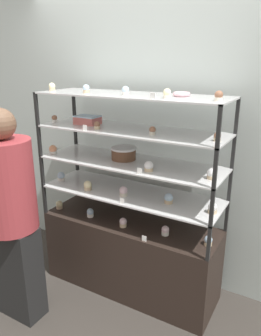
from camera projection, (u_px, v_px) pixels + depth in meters
ground_plane at (130, 285)px, 2.98m from camera, size 20.00×20.00×0.00m
back_wall at (153, 137)px, 2.89m from camera, size 8.00×0.05×2.60m
display_base at (130, 254)px, 2.87m from camera, size 1.50×0.49×0.65m
display_riser_lower at (130, 194)px, 2.69m from camera, size 1.50×0.49×0.26m
display_riser_middle at (130, 163)px, 2.61m from camera, size 1.50×0.49×0.26m
display_riser_upper at (130, 131)px, 2.52m from camera, size 1.50×0.49×0.26m
display_riser_top at (130, 96)px, 2.44m from camera, size 1.50×0.49×0.26m
layer_cake_centerpiece at (124, 153)px, 2.65m from camera, size 0.21×0.21×0.10m
sheet_cake_frosted at (88, 120)px, 2.70m from camera, size 0.20×0.14×0.07m
cupcake_0 at (59, 205)px, 3.00m from camera, size 0.06×0.06×0.08m
cupcake_1 at (90, 213)px, 2.84m from camera, size 0.06×0.06×0.08m
cupcake_2 at (123, 223)px, 2.67m from camera, size 0.06×0.06×0.08m
cupcake_3 at (165, 231)px, 2.54m from camera, size 0.06×0.06×0.08m
cupcake_4 at (208, 241)px, 2.40m from camera, size 0.06×0.06×0.08m
price_tag_0 at (144, 239)px, 2.46m from camera, size 0.04×0.00×0.04m
cupcake_5 at (61, 176)px, 2.94m from camera, size 0.07×0.07×0.08m
cupcake_6 at (88, 186)px, 2.73m from camera, size 0.07×0.07×0.08m
cupcake_7 at (123, 191)px, 2.61m from camera, size 0.07×0.07×0.08m
cupcake_8 at (169, 199)px, 2.48m from camera, size 0.07×0.07×0.08m
cupcake_9 at (213, 208)px, 2.31m from camera, size 0.07×0.07×0.08m
price_tag_1 at (122, 201)px, 2.47m from camera, size 0.04×0.00×0.04m
cupcake_10 at (53, 150)px, 2.82m from camera, size 0.07×0.07×0.08m
cupcake_11 at (149, 166)px, 2.38m from camera, size 0.07×0.07×0.08m
cupcake_12 at (212, 174)px, 2.22m from camera, size 0.07×0.07×0.08m
price_tag_2 at (140, 171)px, 2.31m from camera, size 0.04×0.00×0.04m
cupcake_13 at (55, 119)px, 2.79m from camera, size 0.05×0.05×0.06m
cupcake_14 at (97, 125)px, 2.51m from camera, size 0.05×0.05×0.06m
cupcake_15 at (152, 131)px, 2.32m from camera, size 0.05×0.05×0.06m
cupcake_16 at (217, 137)px, 2.14m from camera, size 0.05×0.05×0.06m
price_tag_3 at (85, 128)px, 2.45m from camera, size 0.04×0.00×0.04m
cupcake_17 at (52, 87)px, 2.70m from camera, size 0.05×0.05×0.06m
cupcake_18 at (86, 89)px, 2.51m from camera, size 0.05×0.05×0.06m
cupcake_19 at (125, 91)px, 2.37m from camera, size 0.05×0.05×0.06m
cupcake_20 at (167, 94)px, 2.17m from camera, size 0.05×0.05×0.06m
cupcake_21 at (219, 96)px, 2.03m from camera, size 0.05×0.05×0.06m
price_tag_4 at (153, 96)px, 2.10m from camera, size 0.04×0.00×0.04m
donut_glazed at (181, 94)px, 2.30m from camera, size 0.12×0.12×0.03m
customer_figure at (11, 213)px, 2.39m from camera, size 0.39×0.39×1.65m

